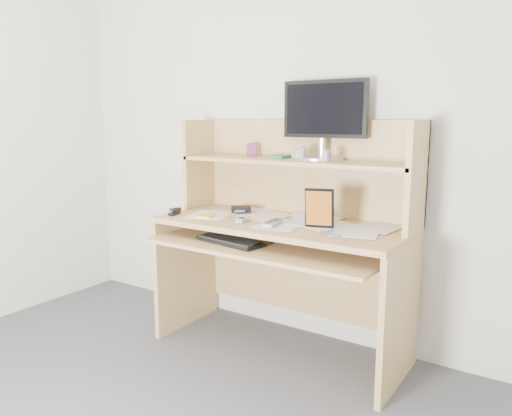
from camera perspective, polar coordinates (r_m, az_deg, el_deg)
The scene contains 19 objects.
back_wall at distance 2.96m, azimuth 6.05°, elevation 9.03°, with size 3.60×0.04×2.50m, color silver.
desk at distance 2.81m, azimuth 3.58°, elevation -2.41°, with size 1.40×0.70×1.30m.
paper_clutter at distance 2.73m, azimuth 2.75°, elevation -1.52°, with size 1.32×0.54×0.01m, color silver.
keyboard at distance 2.68m, azimuth -3.02°, elevation -3.74°, with size 0.41×0.20×0.03m.
tv_remote at distance 2.63m, azimuth 1.91°, elevation -1.72°, with size 0.05×0.18×0.02m, color #A1A19C.
flip_phone at distance 2.72m, azimuth -1.56°, elevation -1.26°, with size 0.05×0.09×0.02m, color #B4B4B7.
stapler at distance 2.97m, azimuth -9.30°, elevation -0.29°, with size 0.03×0.12×0.04m, color black.
wallet at distance 3.00m, azimuth -1.71°, elevation -0.12°, with size 0.12×0.10×0.03m, color black.
sticky_note_pad at distance 2.87m, azimuth -5.68°, elevation -0.93°, with size 0.09×0.09×0.01m, color gold.
digital_camera at distance 2.66m, azimuth 5.17°, elevation -1.16°, with size 0.10×0.04×0.06m, color #B1B1B3.
game_case at distance 2.55m, azimuth 7.26°, elevation -0.01°, with size 0.15×0.02×0.21m, color black.
blue_pen at distance 2.44m, azimuth 8.55°, elevation -2.88°, with size 0.01×0.01×0.15m, color blue.
card_box at distance 3.03m, azimuth -0.50°, elevation 6.68°, with size 0.06×0.02×0.08m, color maroon.
shelf_book at distance 2.93m, azimuth 2.82°, elevation 5.91°, with size 0.11×0.16×0.02m, color #388D56.
chip_stack_a at distance 2.85m, azimuth 4.50°, elevation 6.21°, with size 0.04×0.04×0.06m, color black.
chip_stack_b at distance 2.67m, azimuth 8.00°, elevation 5.93°, with size 0.04×0.04×0.06m, color white.
chip_stack_c at distance 2.78m, azimuth 4.86°, elevation 6.08°, with size 0.05×0.05×0.06m, color black.
chip_stack_d at distance 2.76m, azimuth 5.29°, elevation 6.23°, with size 0.04×0.04×0.07m, color white.
monitor at distance 2.81m, azimuth 7.76°, elevation 10.21°, with size 0.50×0.25×0.43m.
Camera 1 is at (1.36, -0.82, 1.31)m, focal length 35.00 mm.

